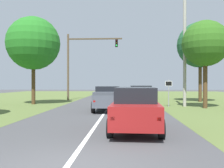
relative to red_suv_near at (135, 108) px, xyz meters
name	(u,v)px	position (x,y,z in m)	size (l,w,h in m)	color
ground_plane	(106,111)	(-1.86, 7.56, -0.98)	(120.00, 120.00, 0.00)	#424244
lane_centre_stripe	(77,152)	(-1.86, -3.44, -0.98)	(0.16, 43.03, 0.01)	white
red_suv_near	(135,108)	(0.00, 0.00, 0.00)	(2.26, 4.82, 1.86)	maroon
pickup_truck_lead	(108,98)	(-1.73, 7.72, -0.03)	(2.26, 5.16, 1.82)	#4C515B
traffic_light	(81,57)	(-5.75, 19.00, 4.23)	(6.67, 0.40, 8.01)	brown
keep_moving_sign	(169,89)	(3.33, 11.04, 0.54)	(0.60, 0.09, 2.37)	gray
oak_tree_right	(200,45)	(7.81, 17.03, 5.29)	(5.03, 5.03, 8.81)	#4C351E
crossing_suv_far	(139,92)	(1.37, 21.10, -0.06)	(4.41, 2.20, 1.74)	silver
utility_pole_right	(185,47)	(4.76, 11.27, 4.27)	(0.28, 0.28, 10.50)	#9E998E
extra_tree_1	(33,43)	(-9.38, 12.94, 4.94)	(5.15, 5.15, 8.51)	#4C351E
extra_tree_2	(205,44)	(6.09, 9.90, 4.29)	(3.77, 3.77, 7.19)	#4C351E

